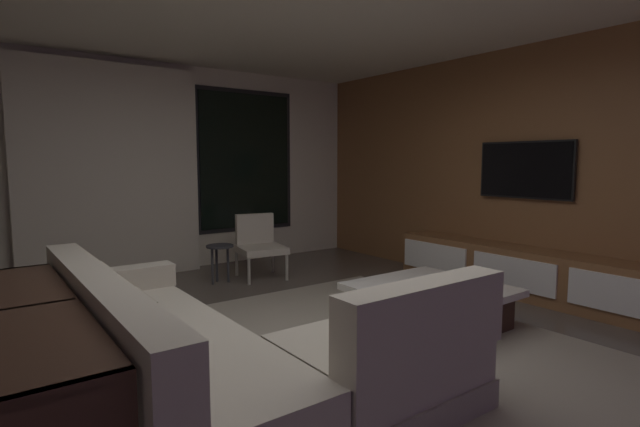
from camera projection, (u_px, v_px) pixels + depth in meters
name	position (u px, v px, depth m)	size (l,w,h in m)	color
floor	(321.00, 364.00, 3.42)	(9.20, 9.20, 0.00)	#564C44
back_wall_with_window	(149.00, 169.00, 6.14)	(6.60, 0.30, 2.70)	beige
media_wall	(553.00, 170.00, 5.08)	(0.12, 7.80, 2.70)	brown
area_rug	(367.00, 356.00, 3.55)	(3.20, 3.80, 0.01)	gray
sectional_couch	(219.00, 357.00, 2.83)	(1.98, 2.50, 0.82)	#A49C8C
coffee_table	(430.00, 305.00, 4.19)	(1.16, 1.16, 0.36)	#3D261B
book_stack_on_coffee_table	(443.00, 289.00, 3.99)	(0.25, 0.21, 0.06)	#D4714F
accent_chair_near_window	(259.00, 242.00, 5.99)	(0.63, 0.65, 0.78)	#B2ADA0
side_stool	(220.00, 252.00, 5.67)	(0.32, 0.32, 0.46)	#333338
media_console	(528.00, 274.00, 5.07)	(0.46, 3.10, 0.52)	brown
mounted_tv	(525.00, 170.00, 5.22)	(0.05, 1.08, 0.62)	black
console_table_behind_couch	(37.00, 368.00, 2.38)	(0.40, 2.10, 0.74)	#3D261B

